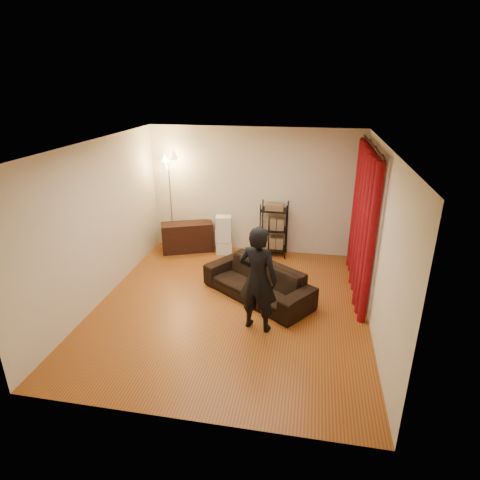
% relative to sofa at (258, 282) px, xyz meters
% --- Properties ---
extents(floor, '(5.00, 5.00, 0.00)m').
position_rel_sofa_xyz_m(floor, '(-0.39, -0.40, -0.30)').
color(floor, '#94531A').
rests_on(floor, ground).
extents(ceiling, '(5.00, 5.00, 0.00)m').
position_rel_sofa_xyz_m(ceiling, '(-0.39, -0.40, 2.40)').
color(ceiling, white).
rests_on(ceiling, ground).
extents(wall_back, '(5.00, 0.00, 5.00)m').
position_rel_sofa_xyz_m(wall_back, '(-0.39, 2.10, 1.05)').
color(wall_back, beige).
rests_on(wall_back, ground).
extents(wall_front, '(5.00, 0.00, 5.00)m').
position_rel_sofa_xyz_m(wall_front, '(-0.39, -2.90, 1.05)').
color(wall_front, beige).
rests_on(wall_front, ground).
extents(wall_left, '(0.00, 5.00, 5.00)m').
position_rel_sofa_xyz_m(wall_left, '(-2.64, -0.40, 1.05)').
color(wall_left, beige).
rests_on(wall_left, ground).
extents(wall_right, '(0.00, 5.00, 5.00)m').
position_rel_sofa_xyz_m(wall_right, '(1.86, -0.40, 1.05)').
color(wall_right, beige).
rests_on(wall_right, ground).
extents(curtain_rod, '(0.04, 2.65, 0.04)m').
position_rel_sofa_xyz_m(curtain_rod, '(1.76, 0.73, 2.28)').
color(curtain_rod, black).
rests_on(curtain_rod, wall_right).
extents(curtain, '(0.22, 2.65, 2.55)m').
position_rel_sofa_xyz_m(curtain, '(1.74, 0.73, 0.98)').
color(curtain, maroon).
rests_on(curtain, ground).
extents(sofa, '(2.12, 1.82, 0.59)m').
position_rel_sofa_xyz_m(sofa, '(0.00, 0.00, 0.00)').
color(sofa, black).
rests_on(sofa, ground).
extents(person, '(0.69, 0.54, 1.67)m').
position_rel_sofa_xyz_m(person, '(0.13, -0.94, 0.54)').
color(person, black).
rests_on(person, ground).
extents(media_cabinet, '(1.19, 0.81, 0.65)m').
position_rel_sofa_xyz_m(media_cabinet, '(-1.83, 1.76, 0.03)').
color(media_cabinet, black).
rests_on(media_cabinet, ground).
extents(storage_boxes, '(0.38, 0.33, 0.86)m').
position_rel_sofa_xyz_m(storage_boxes, '(-0.99, 1.76, 0.13)').
color(storage_boxes, silver).
rests_on(storage_boxes, ground).
extents(wire_shelf, '(0.61, 0.48, 1.19)m').
position_rel_sofa_xyz_m(wire_shelf, '(0.08, 1.88, 0.30)').
color(wire_shelf, black).
rests_on(wire_shelf, ground).
extents(floor_lamp, '(0.40, 0.40, 2.16)m').
position_rel_sofa_xyz_m(floor_lamp, '(-2.17, 1.77, 0.78)').
color(floor_lamp, silver).
rests_on(floor_lamp, ground).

